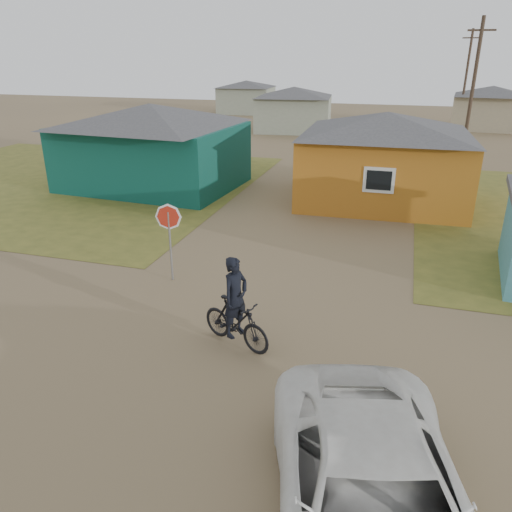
{
  "coord_description": "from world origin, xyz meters",
  "views": [
    {
      "loc": [
        3.34,
        -8.56,
        6.24
      ],
      "look_at": [
        -0.1,
        3.0,
        1.3
      ],
      "focal_mm": 35.0,
      "sensor_mm": 36.0,
      "label": 1
    }
  ],
  "objects": [
    {
      "name": "house_teal",
      "position": [
        -8.5,
        13.5,
        2.05
      ],
      "size": [
        8.93,
        7.08,
        4.0
      ],
      "color": "#0B3E36",
      "rests_on": "ground"
    },
    {
      "name": "stop_sign",
      "position": [
        -2.84,
        3.57,
        1.72
      ],
      "size": [
        0.75,
        0.21,
        2.33
      ],
      "color": "gray",
      "rests_on": "ground"
    },
    {
      "name": "house_pale_north",
      "position": [
        -14.0,
        46.0,
        1.75
      ],
      "size": [
        6.28,
        5.81,
        3.4
      ],
      "color": "gray",
      "rests_on": "ground"
    },
    {
      "name": "utility_pole_near",
      "position": [
        6.5,
        22.0,
        4.14
      ],
      "size": [
        1.4,
        0.2,
        8.0
      ],
      "color": "#423327",
      "rests_on": "ground"
    },
    {
      "name": "ground",
      "position": [
        0.0,
        0.0,
        0.0
      ],
      "size": [
        120.0,
        120.0,
        0.0
      ],
      "primitive_type": "plane",
      "color": "olive"
    },
    {
      "name": "utility_pole_far",
      "position": [
        7.5,
        38.0,
        4.14
      ],
      "size": [
        1.4,
        0.2,
        8.0
      ],
      "color": "#423327",
      "rests_on": "ground"
    },
    {
      "name": "house_yellow",
      "position": [
        2.5,
        14.0,
        2.0
      ],
      "size": [
        7.72,
        6.76,
        3.9
      ],
      "color": "#B46A1B",
      "rests_on": "ground"
    },
    {
      "name": "house_beige_east",
      "position": [
        10.0,
        40.0,
        1.86
      ],
      "size": [
        6.95,
        6.05,
        3.6
      ],
      "color": "#9B8E6E",
      "rests_on": "ground"
    },
    {
      "name": "house_pale_west",
      "position": [
        -6.0,
        34.0,
        1.86
      ],
      "size": [
        7.04,
        6.15,
        3.6
      ],
      "color": "gray",
      "rests_on": "ground"
    },
    {
      "name": "cyclist",
      "position": [
        0.09,
        0.76,
        0.79
      ],
      "size": [
        1.97,
        1.26,
        2.16
      ],
      "color": "black",
      "rests_on": "ground"
    },
    {
      "name": "vehicle",
      "position": [
        3.46,
        -3.57,
        0.78
      ],
      "size": [
        3.92,
        6.12,
        1.57
      ],
      "primitive_type": "imported",
      "rotation": [
        0.0,
        0.0,
        0.25
      ],
      "color": "white",
      "rests_on": "ground"
    },
    {
      "name": "grass_nw",
      "position": [
        -14.0,
        13.0,
        0.01
      ],
      "size": [
        20.0,
        18.0,
        0.0
      ],
      "primitive_type": "cube",
      "color": "olive",
      "rests_on": "ground"
    }
  ]
}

